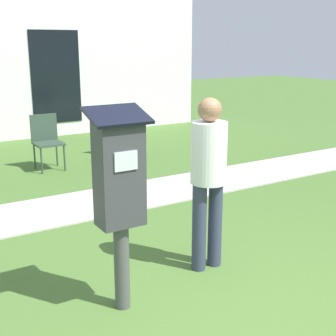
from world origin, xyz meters
The scene contains 6 objects.
ground_plane centered at (0.00, 0.00, 0.00)m, with size 40.00×40.00×0.00m, color #476B2D.
sidewalk centered at (0.00, 3.10, 0.01)m, with size 12.00×1.10×0.02m.
parking_meter centered at (-0.53, 0.69, 1.02)m, with size 0.44×0.31×1.59m.
person_standing centered at (0.44, 0.90, 0.93)m, with size 0.32×0.32×1.58m.
outdoor_chair_middle centered at (0.29, 5.16, 0.53)m, with size 0.44×0.44×0.90m.
outdoor_chair_right centered at (1.79, 5.32, 0.53)m, with size 0.44×0.44×0.90m.
Camera 1 is at (-1.96, -2.31, 2.03)m, focal length 50.00 mm.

